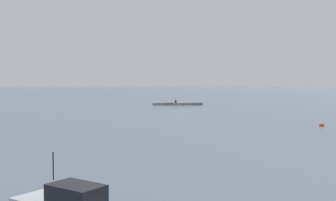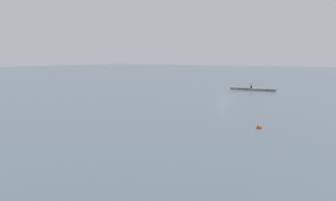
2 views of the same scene
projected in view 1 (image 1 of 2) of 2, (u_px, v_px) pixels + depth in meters
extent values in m
plane|color=slate|center=(181.00, 111.00, 77.30)|extent=(500.00, 500.00, 0.00)
cube|color=slate|center=(198.00, 104.00, 95.17)|extent=(2.27, 1.58, 0.59)
cube|color=gray|center=(188.00, 104.00, 95.13)|extent=(2.27, 1.58, 0.59)
cube|color=gray|center=(178.00, 104.00, 95.09)|extent=(2.27, 1.58, 0.59)
cube|color=slate|center=(168.00, 104.00, 95.05)|extent=(2.27, 1.58, 0.59)
cube|color=gray|center=(158.00, 104.00, 95.01)|extent=(2.27, 1.58, 0.59)
cube|color=#1E2333|center=(176.00, 102.00, 94.86)|extent=(0.37, 0.43, 0.16)
cube|color=navy|center=(176.00, 101.00, 95.13)|extent=(0.41, 0.23, 0.52)
sphere|color=tan|center=(176.00, 100.00, 95.11)|extent=(0.22, 0.22, 0.22)
cylinder|color=black|center=(176.00, 100.00, 94.95)|extent=(0.02, 0.02, 1.05)
cone|color=#19662D|center=(176.00, 98.00, 94.92)|extent=(1.18, 1.18, 0.21)
sphere|color=black|center=(176.00, 97.00, 94.91)|extent=(0.05, 0.05, 0.05)
cube|color=black|center=(76.00, 195.00, 16.65)|extent=(2.69, 2.49, 0.86)
cube|color=#283847|center=(87.00, 196.00, 16.29)|extent=(0.88, 1.17, 0.60)
cylinder|color=black|center=(53.00, 166.00, 17.39)|extent=(0.05, 0.05, 1.20)
sphere|color=#EA5914|center=(322.00, 125.00, 50.99)|extent=(0.64, 0.64, 0.64)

